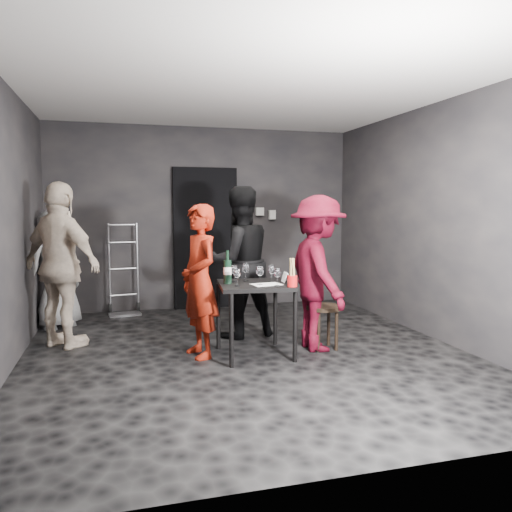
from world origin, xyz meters
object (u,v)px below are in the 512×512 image
object	(u,v)px
woman_black	(239,249)
bystander_cream	(61,249)
tasting_table	(255,293)
bystander_grey	(56,269)
stool	(324,314)
man_maroon	(318,265)
breadstick_cup	(292,273)
hand_truck	(124,298)
wine_bottle	(227,271)
server_red	(200,278)

from	to	relation	value
woman_black	bystander_cream	bearing A→B (deg)	-12.60
tasting_table	bystander_grey	world-z (taller)	bystander_grey
stool	woman_black	size ratio (longest dim) A/B	0.23
man_maroon	breadstick_cup	distance (m)	0.54
hand_truck	bystander_grey	xyz separation A→B (m)	(-0.82, -0.61, 0.52)
man_maroon	wine_bottle	world-z (taller)	man_maroon
bystander_grey	breadstick_cup	bearing A→B (deg)	99.84
stool	wine_bottle	distance (m)	1.16
man_maroon	breadstick_cup	size ratio (longest dim) A/B	6.04
tasting_table	bystander_cream	xyz separation A→B (m)	(-1.92, 0.85, 0.42)
hand_truck	wine_bottle	world-z (taller)	hand_truck
hand_truck	tasting_table	bearing A→B (deg)	-69.67
woman_black	wine_bottle	xyz separation A→B (m)	(-0.30, -0.74, -0.15)
hand_truck	bystander_cream	distance (m)	1.89
stool	bystander_grey	size ratio (longest dim) A/B	0.31
breadstick_cup	bystander_grey	bearing A→B (deg)	138.68
wine_bottle	bystander_cream	bearing A→B (deg)	154.19
hand_truck	woman_black	world-z (taller)	woman_black
tasting_table	stool	xyz separation A→B (m)	(0.78, 0.03, -0.27)
stool	bystander_cream	size ratio (longest dim) A/B	0.22
hand_truck	server_red	world-z (taller)	server_red
hand_truck	server_red	xyz separation A→B (m)	(0.72, -2.28, 0.57)
breadstick_cup	hand_truck	bearing A→B (deg)	119.98
server_red	stool	bearing A→B (deg)	72.13
server_red	breadstick_cup	bearing A→B (deg)	49.09
tasting_table	breadstick_cup	xyz separation A→B (m)	(0.29, -0.30, 0.23)
bystander_cream	wine_bottle	size ratio (longest dim) A/B	6.37
tasting_table	bystander_cream	size ratio (longest dim) A/B	0.35
tasting_table	bystander_grey	distance (m)	2.75
man_maroon	bystander_cream	distance (m)	2.75
bystander_cream	breadstick_cup	world-z (taller)	bystander_cream
tasting_table	wine_bottle	distance (m)	0.36
bystander_cream	breadstick_cup	bearing A→B (deg)	-164.02
stool	server_red	xyz separation A→B (m)	(-1.32, 0.09, 0.42)
stool	breadstick_cup	world-z (taller)	breadstick_cup
server_red	woman_black	size ratio (longest dim) A/B	0.78
server_red	bystander_grey	world-z (taller)	server_red
stool	server_red	distance (m)	1.39
man_maroon	breadstick_cup	bearing A→B (deg)	130.27
stool	woman_black	bearing A→B (deg)	134.94
bystander_grey	breadstick_cup	xyz separation A→B (m)	(2.38, -2.09, 0.14)
tasting_table	woman_black	world-z (taller)	woman_black
hand_truck	bystander_grey	distance (m)	1.15
man_maroon	bystander_cream	world-z (taller)	bystander_cream
hand_truck	breadstick_cup	bearing A→B (deg)	-67.51
server_red	breadstick_cup	distance (m)	0.95
server_red	bystander_grey	distance (m)	2.27
server_red	wine_bottle	size ratio (longest dim) A/B	4.77
stool	man_maroon	size ratio (longest dim) A/B	0.26
bystander_cream	bystander_grey	distance (m)	1.01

